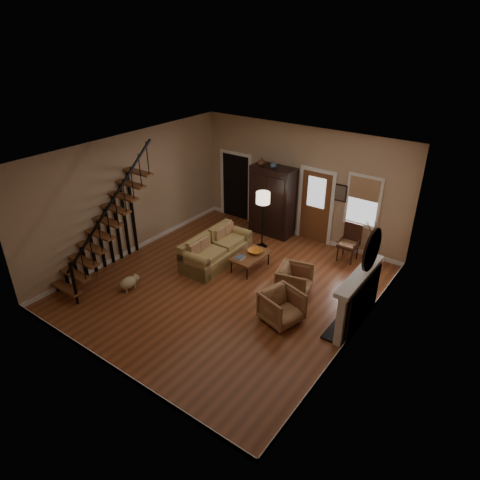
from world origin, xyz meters
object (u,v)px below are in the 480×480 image
Objects in this scene: sofa at (216,249)px; floor_lamp at (262,220)px; coffee_table at (250,262)px; armchair_left at (282,307)px; armchair_right at (294,280)px; armoire at (273,201)px; side_chair at (349,243)px.

sofa is 1.59m from floor_lamp.
armchair_left reaches higher than coffee_table.
coffee_table is 1.52m from armchair_right.
sofa is at bearing -96.07° from armoire.
floor_lamp reaches higher than coffee_table.
side_chair is (1.87, 1.93, 0.30)m from coffee_table.
floor_lamp is (0.26, -0.93, -0.21)m from armoire.
sofa is 3.55m from side_chair.
armchair_right is at bearing -38.25° from floor_lamp.
armchair_left is 3.44m from floor_lamp.
floor_lamp reaches higher than armchair_left.
sofa is at bearing -165.33° from coffee_table.
side_chair is (0.39, 2.23, 0.16)m from armchair_right.
sofa is (-0.25, -2.37, -0.66)m from armoire.
coffee_table is at bearing 68.52° from armchair_left.
floor_lamp is at bearing 38.74° from armchair_right.
armchair_right is (2.42, -0.06, -0.04)m from sofa.
side_chair reaches higher than coffee_table.
armchair_left is (2.72, -1.15, -0.03)m from sofa.
side_chair is (2.55, -0.20, -0.54)m from armoire.
armoire is 1.00× the size of sofa.
armchair_left is 3.33m from side_chair.
armoire is 3.33m from armchair_right.
armoire is 2.47m from sofa.
coffee_table is 1.41× the size of armchair_right.
armchair_left is (1.79, -1.39, 0.15)m from coffee_table.
armoire is at bearing 107.73° from coffee_table.
sofa is at bearing 83.55° from armchair_left.
floor_lamp is (-1.91, 1.50, 0.48)m from armchair_right.
side_chair reaches higher than armchair_left.
floor_lamp is at bearing 109.45° from coffee_table.
armchair_right is at bearing -2.62° from sofa.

